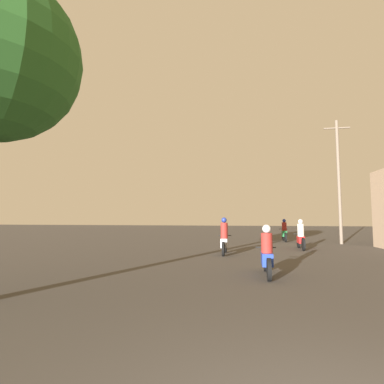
{
  "coord_description": "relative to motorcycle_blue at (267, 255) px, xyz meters",
  "views": [
    {
      "loc": [
        -0.87,
        -1.78,
        1.67
      ],
      "look_at": [
        -4.03,
        15.94,
        3.2
      ],
      "focal_mm": 28.0,
      "sensor_mm": 36.0,
      "label": 1
    }
  ],
  "objects": [
    {
      "name": "motorcycle_blue",
      "position": [
        0.0,
        0.0,
        0.0
      ],
      "size": [
        0.6,
        2.09,
        1.46
      ],
      "rotation": [
        0.0,
        0.0,
        -0.01
      ],
      "color": "black",
      "rests_on": "ground_plane"
    },
    {
      "name": "motorcycle_silver",
      "position": [
        -1.56,
        4.84,
        0.08
      ],
      "size": [
        0.6,
        1.97,
        1.67
      ],
      "rotation": [
        0.0,
        0.0,
        -0.12
      ],
      "color": "black",
      "rests_on": "ground_plane"
    },
    {
      "name": "motorcycle_red",
      "position": [
        2.27,
        7.7,
        0.05
      ],
      "size": [
        0.6,
        2.07,
        1.58
      ],
      "rotation": [
        0.0,
        0.0,
        0.15
      ],
      "color": "black",
      "rests_on": "ground_plane"
    },
    {
      "name": "motorcycle_green",
      "position": [
        2.08,
        13.01,
        0.05
      ],
      "size": [
        0.6,
        2.0,
        1.57
      ],
      "rotation": [
        0.0,
        0.0,
        -0.17
      ],
      "color": "black",
      "rests_on": "ground_plane"
    },
    {
      "name": "utility_pole_far",
      "position": [
        5.33,
        11.37,
        3.56
      ],
      "size": [
        1.6,
        0.2,
        7.96
      ],
      "color": "#6B5B4C",
      "rests_on": "ground_plane"
    }
  ]
}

